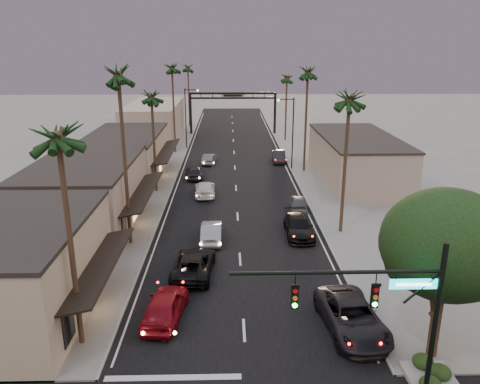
{
  "coord_description": "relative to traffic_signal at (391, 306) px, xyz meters",
  "views": [
    {
      "loc": [
        -0.77,
        -12.37,
        15.08
      ],
      "look_at": [
        0.21,
        27.59,
        2.5
      ],
      "focal_mm": 35.0,
      "sensor_mm": 36.0,
      "label": 1
    }
  ],
  "objects": [
    {
      "name": "traffic_signal",
      "position": [
        0.0,
        0.0,
        0.0
      ],
      "size": [
        8.51,
        0.22,
        7.8
      ],
      "color": "black",
      "rests_on": "ground"
    },
    {
      "name": "arch",
      "position": [
        -5.69,
        66.0,
        0.45
      ],
      "size": [
        15.2,
        0.4,
        7.27
      ],
      "color": "black",
      "rests_on": "ground"
    },
    {
      "name": "palm_far",
      "position": [
        -13.99,
        74.0,
        6.36
      ],
      "size": [
        3.2,
        3.2,
        13.2
      ],
      "color": "#38281C",
      "rests_on": "ground"
    },
    {
      "name": "planter",
      "position": [
        2.91,
        1.5,
        -5.08
      ],
      "size": [
        2.2,
        2.6,
        0.24
      ],
      "primitive_type": "cube",
      "color": "gray",
      "rests_on": "ground"
    },
    {
      "name": "oncoming_dgrey",
      "position": [
        -10.57,
        37.09,
        -4.32
      ],
      "size": [
        2.4,
        4.68,
        1.52
      ],
      "primitive_type": "imported",
      "rotation": [
        0.0,
        0.0,
        3.28
      ],
      "color": "black",
      "rests_on": "ground"
    },
    {
      "name": "curbside_far",
      "position": [
        0.29,
        44.93,
        -4.32
      ],
      "size": [
        1.84,
        4.69,
        1.52
      ],
      "primitive_type": "imported",
      "rotation": [
        0.0,
        0.0,
        -0.05
      ],
      "color": "black",
      "rests_on": "ground"
    },
    {
      "name": "storefront_near",
      "position": [
        -18.69,
        8.0,
        -2.33
      ],
      "size": [
        8.0,
        12.0,
        5.5
      ],
      "primitive_type": "cube",
      "color": "tan",
      "rests_on": "ground"
    },
    {
      "name": "palm_lc",
      "position": [
        -14.29,
        32.0,
        5.39
      ],
      "size": [
        3.2,
        3.2,
        12.2
      ],
      "color": "#38281C",
      "rests_on": "ground"
    },
    {
      "name": "oncoming_pickup",
      "position": [
        -8.93,
        12.75,
        -4.3
      ],
      "size": [
        3.0,
        5.8,
        1.57
      ],
      "primitive_type": "imported",
      "rotation": [
        0.0,
        0.0,
        3.07
      ],
      "color": "black",
      "rests_on": "ground"
    },
    {
      "name": "palm_rb",
      "position": [
        2.91,
        40.0,
        7.33
      ],
      "size": [
        3.2,
        3.2,
        14.2
      ],
      "color": "#38281C",
      "rests_on": "ground"
    },
    {
      "name": "curbside_near",
      "position": [
        0.21,
        5.84,
        -4.22
      ],
      "size": [
        3.45,
        6.46,
        1.73
      ],
      "primitive_type": "imported",
      "rotation": [
        0.0,
        0.0,
        0.1
      ],
      "color": "black",
      "rests_on": "ground"
    },
    {
      "name": "curbside_black",
      "position": [
        -0.72,
        19.46,
        -4.29
      ],
      "size": [
        2.26,
        5.46,
        1.58
      ],
      "primitive_type": "imported",
      "rotation": [
        0.0,
        0.0,
        -0.01
      ],
      "color": "black",
      "rests_on": "ground"
    },
    {
      "name": "storefront_far",
      "position": [
        -18.69,
        38.0,
        -2.58
      ],
      "size": [
        8.0,
        16.0,
        5.0
      ],
      "primitive_type": "cube",
      "color": "tan",
      "rests_on": "ground"
    },
    {
      "name": "palm_lb",
      "position": [
        -14.29,
        18.0,
        8.3
      ],
      "size": [
        3.2,
        3.2,
        15.2
      ],
      "color": "#38281C",
      "rests_on": "ground"
    },
    {
      "name": "palm_rc",
      "position": [
        2.91,
        60.0,
        5.39
      ],
      "size": [
        3.2,
        3.2,
        12.2
      ],
      "color": "#38281C",
      "rests_on": "ground"
    },
    {
      "name": "palm_ld",
      "position": [
        -14.29,
        51.0,
        7.33
      ],
      "size": [
        3.2,
        3.2,
        14.2
      ],
      "color": "#38281C",
      "rests_on": "ground"
    },
    {
      "name": "storefront_mid",
      "position": [
        -18.69,
        22.0,
        -2.33
      ],
      "size": [
        8.0,
        14.0,
        5.5
      ],
      "primitive_type": "cube",
      "color": "#A59484",
      "rests_on": "ground"
    },
    {
      "name": "oncoming_silver",
      "position": [
        -7.9,
        18.52,
        -4.32
      ],
      "size": [
        1.66,
        4.62,
        1.52
      ],
      "primitive_type": "imported",
      "rotation": [
        0.0,
        0.0,
        3.15
      ],
      "color": "gray",
      "rests_on": "ground"
    },
    {
      "name": "ground",
      "position": [
        -5.69,
        36.0,
        -5.08
      ],
      "size": [
        200.0,
        200.0,
        0.0
      ],
      "primitive_type": "plane",
      "color": "slate",
      "rests_on": "ground"
    },
    {
      "name": "sidewalk_right",
      "position": [
        3.81,
        48.0,
        -5.02
      ],
      "size": [
        5.0,
        92.0,
        0.12
      ],
      "primitive_type": "cube",
      "color": "slate",
      "rests_on": "ground"
    },
    {
      "name": "sidewalk_left",
      "position": [
        -15.19,
        48.0,
        -5.02
      ],
      "size": [
        5.0,
        92.0,
        0.12
      ],
      "primitive_type": "cube",
      "color": "slate",
      "rests_on": "ground"
    },
    {
      "name": "road",
      "position": [
        -5.69,
        41.0,
        -5.08
      ],
      "size": [
        14.0,
        120.0,
        0.02
      ],
      "primitive_type": "cube",
      "color": "black",
      "rests_on": "ground"
    },
    {
      "name": "palm_la",
      "position": [
        -14.29,
        5.0,
        6.36
      ],
      "size": [
        3.2,
        3.2,
        13.2
      ],
      "color": "#38281C",
      "rests_on": "ground"
    },
    {
      "name": "oncoming_white",
      "position": [
        -8.97,
        30.43,
        -4.35
      ],
      "size": [
        2.24,
        5.11,
        1.46
      ],
      "primitive_type": "imported",
      "rotation": [
        0.0,
        0.0,
        3.18
      ],
      "color": "silver",
      "rests_on": "ground"
    },
    {
      "name": "palm_ra",
      "position": [
        2.91,
        20.0,
        6.36
      ],
      "size": [
        3.2,
        3.2,
        13.2
      ],
      "color": "#38281C",
      "rests_on": "ground"
    },
    {
      "name": "oncoming_red",
      "position": [
        -10.16,
        7.25,
        -4.23
      ],
      "size": [
        2.56,
        5.21,
        1.71
      ],
      "primitive_type": "imported",
      "rotation": [
        0.0,
        0.0,
        3.03
      ],
      "color": "maroon",
      "rests_on": "ground"
    },
    {
      "name": "streetlight_left",
      "position": [
        -12.61,
        54.0,
        0.25
      ],
      "size": [
        2.13,
        0.3,
        9.0
      ],
      "color": "black",
      "rests_on": "ground"
    },
    {
      "name": "building_right",
      "position": [
        8.31,
        36.0,
        -2.58
      ],
      "size": [
        8.0,
        18.0,
        5.0
      ],
      "primitive_type": "cube",
      "color": "#A59484",
      "rests_on": "ground"
    },
    {
      "name": "corner_tree",
      "position": [
        3.79,
        3.45,
        0.9
      ],
      "size": [
        6.2,
        6.2,
        8.8
      ],
      "color": "#38281C",
      "rests_on": "ground"
    },
    {
      "name": "storefront_dist",
      "position": [
        -18.69,
        61.0,
        -2.08
      ],
      "size": [
        8.0,
        20.0,
        6.0
      ],
      "primitive_type": "cube",
      "color": "#A59484",
      "rests_on": "ground"
    },
    {
      "name": "oncoming_grey_far",
      "position": [
        -9.05,
        44.17,
        -4.41
      ],
      "size": [
        1.96,
        4.22,
        1.34
      ],
      "primitive_type": "imported",
      "rotation": [
        0.0,
        0.0,
        3.0
      ],
      "color": "#55555A",
      "rests_on": "ground"
    },
    {
      "name": "streetlight_right",
      "position": [
        1.23,
        41.0,
        0.25
      ],
      "size": [
        2.13,
        0.3,
        9.0
      ],
      "color": "black",
      "rests_on": "ground"
    },
    {
      "name": "curbside_grey",
      "position": [
        0.06,
        24.96,
        -4.37
      ],
      "size": [
        2.15,
        4.35,
        1.43
      ],
      "primitive_type": "imported",
      "rotation": [
        0.0,
        0.0,
        -0.11
      ],
      "color": "#47474C",
      "rests_on": "ground"
    }
  ]
}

